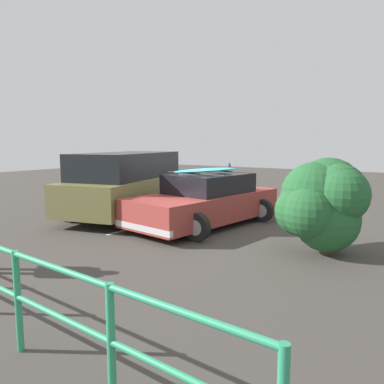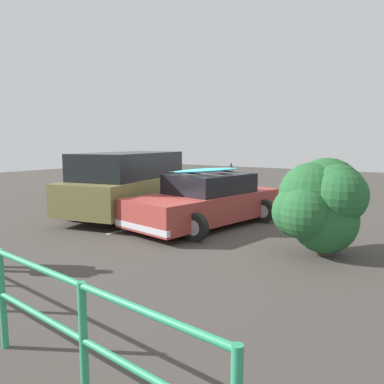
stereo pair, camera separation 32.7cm
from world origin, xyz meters
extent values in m
cube|color=#423D38|center=(0.00, 0.00, -0.01)|extent=(44.00, 44.00, 0.02)
cube|color=silver|center=(1.32, 0.09, 0.00)|extent=(0.12, 4.44, 0.00)
cube|color=#9E3833|center=(-0.02, 0.09, 0.51)|extent=(2.38, 4.61, 0.68)
cube|color=black|center=(-0.05, -0.08, 1.10)|extent=(1.85, 2.31, 0.50)
cube|color=silver|center=(0.27, 2.23, 0.29)|extent=(1.83, 0.35, 0.14)
cube|color=silver|center=(-0.32, -2.05, 0.29)|extent=(1.83, 0.35, 0.14)
cylinder|color=black|center=(-0.74, 1.57, 0.32)|extent=(0.63, 0.18, 0.63)
cylinder|color=#99999E|center=(-0.74, 1.57, 0.32)|extent=(0.35, 0.19, 0.35)
cylinder|color=black|center=(1.07, 1.32, 0.32)|extent=(0.63, 0.18, 0.63)
cylinder|color=#99999E|center=(1.07, 1.32, 0.32)|extent=(0.35, 0.19, 0.35)
cylinder|color=black|center=(-1.11, -1.13, 0.32)|extent=(0.63, 0.18, 0.63)
cylinder|color=#99999E|center=(-1.11, -1.13, 0.32)|extent=(0.35, 0.19, 0.35)
cylinder|color=black|center=(0.70, -1.38, 0.32)|extent=(0.63, 0.18, 0.63)
cylinder|color=#99999E|center=(0.70, -1.38, 0.32)|extent=(0.35, 0.19, 0.35)
cylinder|color=black|center=(0.03, 0.50, 1.39)|extent=(1.87, 0.29, 0.03)
cylinder|color=black|center=(-0.12, -0.66, 1.39)|extent=(1.87, 0.29, 0.03)
ellipsoid|color=#33B7D6|center=(0.00, -0.02, 1.45)|extent=(1.10, 2.26, 0.09)
cone|color=black|center=(-0.23, -0.87, 1.57)|extent=(0.10, 0.10, 0.14)
cube|color=brown|center=(2.67, 0.17, 0.70)|extent=(3.03, 5.21, 0.87)
cube|color=black|center=(2.67, 0.17, 1.50)|extent=(2.62, 4.13, 0.74)
cylinder|color=black|center=(3.28, -2.30, 0.80)|extent=(0.75, 0.35, 0.73)
cylinder|color=black|center=(1.37, 1.36, 0.40)|extent=(0.81, 0.22, 0.81)
cylinder|color=#99999E|center=(1.37, 1.36, 0.40)|extent=(0.44, 0.23, 0.44)
cylinder|color=black|center=(3.25, 1.83, 0.40)|extent=(0.81, 0.22, 0.81)
cylinder|color=#99999E|center=(3.25, 1.83, 0.40)|extent=(0.44, 0.23, 0.44)
cylinder|color=black|center=(2.08, -1.49, 0.40)|extent=(0.81, 0.22, 0.81)
cylinder|color=#99999E|center=(2.08, -1.49, 0.40)|extent=(0.44, 0.23, 0.44)
cylinder|color=black|center=(3.96, -1.02, 0.40)|extent=(0.81, 0.22, 0.81)
cylinder|color=#99999E|center=(3.96, -1.02, 0.40)|extent=(0.44, 0.23, 0.44)
cylinder|color=#2D9366|center=(-3.08, 6.39, 0.54)|extent=(0.07, 0.07, 1.08)
cylinder|color=#2D9366|center=(-1.63, 6.30, 0.54)|extent=(0.07, 0.07, 1.08)
cylinder|color=brown|center=(-3.36, 0.92, 0.24)|extent=(0.24, 0.24, 0.49)
sphere|color=#235B2D|center=(-3.28, 0.65, 1.19)|extent=(1.38, 1.38, 1.38)
sphere|color=#235B2D|center=(-3.36, 0.96, 0.69)|extent=(1.27, 1.27, 1.27)
sphere|color=#235B2D|center=(-3.09, 0.91, 1.14)|extent=(1.31, 1.31, 1.31)
sphere|color=#235B2D|center=(-3.60, 0.98, 1.19)|extent=(1.07, 1.07, 1.07)
sphere|color=#235B2D|center=(-2.92, 1.23, 0.85)|extent=(0.99, 0.99, 0.99)
sphere|color=#235B2D|center=(-3.54, 0.90, 1.26)|extent=(1.05, 1.05, 1.05)
sphere|color=#235B2D|center=(-3.11, 1.31, 0.86)|extent=(1.03, 1.03, 1.03)
camera|label=1|loc=(-5.17, 8.34, 2.17)|focal=35.00mm
camera|label=2|loc=(-5.44, 8.15, 2.17)|focal=35.00mm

